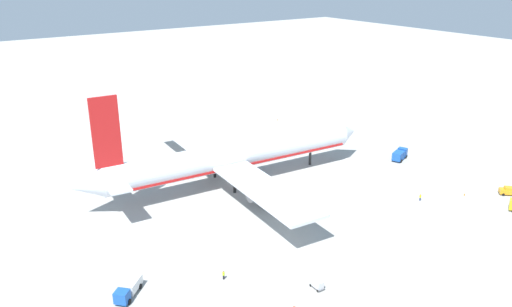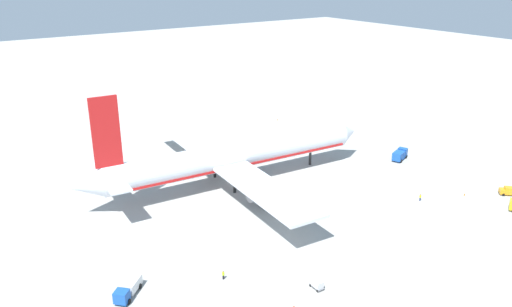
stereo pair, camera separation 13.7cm
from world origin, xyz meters
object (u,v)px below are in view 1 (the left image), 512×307
at_px(baggage_cart_0, 317,284).
at_px(service_truck_4, 128,289).
at_px(service_truck_3, 400,154).
at_px(traffic_cone_1, 277,119).
at_px(traffic_cone_2, 464,194).
at_px(ground_worker_1, 420,197).
at_px(ground_worker_0, 224,275).
at_px(airliner, 231,157).
at_px(service_van, 510,191).

bearing_deg(baggage_cart_0, service_truck_4, 149.13).
distance_m(service_truck_3, traffic_cone_1, 50.08).
height_order(service_truck_3, traffic_cone_2, service_truck_3).
bearing_deg(service_truck_4, baggage_cart_0, -30.87).
bearing_deg(ground_worker_1, ground_worker_0, -179.17).
xyz_separation_m(airliner, traffic_cone_2, (41.65, -37.49, -6.76)).
bearing_deg(airliner, traffic_cone_2, -42.00).
bearing_deg(service_truck_4, ground_worker_0, -18.00).
relative_size(service_van, ground_worker_1, 2.80).
relative_size(service_van, baggage_cart_0, 1.45).
distance_m(service_truck_3, ground_worker_1, 26.16).
bearing_deg(traffic_cone_1, service_truck_3, -83.96).
relative_size(airliner, ground_worker_1, 48.20).
bearing_deg(traffic_cone_1, ground_worker_0, -132.51).
distance_m(ground_worker_1, traffic_cone_2, 11.76).
relative_size(service_truck_3, traffic_cone_1, 11.90).
xyz_separation_m(service_van, traffic_cone_1, (-8.70, 80.06, -0.76)).
bearing_deg(ground_worker_1, traffic_cone_2, -20.82).
xyz_separation_m(traffic_cone_1, traffic_cone_2, (-0.33, -74.19, 0.00)).
xyz_separation_m(service_van, baggage_cart_0, (-61.86, -1.91, -0.20)).
xyz_separation_m(baggage_cart_0, ground_worker_0, (-11.72, 11.18, 0.01)).
distance_m(service_truck_4, traffic_cone_1, 103.75).
bearing_deg(airliner, traffic_cone_1, 41.16).
distance_m(baggage_cart_0, ground_worker_1, 43.54).
bearing_deg(airliner, ground_worker_1, -47.37).
relative_size(airliner, service_truck_4, 12.37).
xyz_separation_m(airliner, service_truck_3, (47.24, -13.09, -5.51)).
xyz_separation_m(service_van, ground_worker_0, (-73.58, 9.27, -0.19)).
bearing_deg(airliner, ground_worker_0, -123.90).
bearing_deg(baggage_cart_0, ground_worker_0, 136.34).
bearing_deg(ground_worker_1, service_truck_4, 176.51).
bearing_deg(traffic_cone_2, service_van, -33.06).
distance_m(ground_worker_0, ground_worker_1, 53.58).
distance_m(airliner, traffic_cone_1, 56.16).
height_order(service_truck_4, ground_worker_1, service_truck_4).
bearing_deg(service_van, ground_worker_1, 153.33).
bearing_deg(service_truck_3, ground_worker_1, -129.33).
bearing_deg(service_van, service_truck_4, 170.89).
distance_m(service_van, baggage_cart_0, 61.89).
bearing_deg(airliner, service_truck_4, -142.71).
xyz_separation_m(ground_worker_0, ground_worker_1, (53.58, 0.77, -0.03)).
bearing_deg(baggage_cart_0, traffic_cone_1, 57.03).
distance_m(airliner, ground_worker_0, 41.54).
height_order(baggage_cart_0, ground_worker_0, ground_worker_0).
distance_m(service_truck_3, traffic_cone_2, 25.06).
xyz_separation_m(service_truck_4, traffic_cone_1, (80.20, 65.81, -1.03)).
bearing_deg(service_van, airliner, 139.44).
bearing_deg(traffic_cone_2, service_truck_3, 77.08).
relative_size(traffic_cone_1, traffic_cone_2, 1.00).
bearing_deg(service_truck_3, service_truck_4, -169.38).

